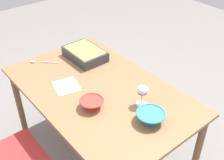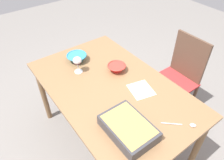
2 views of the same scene
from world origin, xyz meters
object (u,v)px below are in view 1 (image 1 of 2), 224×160
(casserole_dish, at_px, (85,53))
(serving_spoon, at_px, (38,62))
(wine_glass, at_px, (142,91))
(dining_table, at_px, (99,98))
(napkin, at_px, (66,86))
(small_bowl, at_px, (92,103))
(mixing_bowl, at_px, (150,116))

(casserole_dish, relative_size, serving_spoon, 1.94)
(wine_glass, distance_m, serving_spoon, 1.01)
(wine_glass, relative_size, serving_spoon, 0.84)
(dining_table, distance_m, wine_glass, 0.41)
(wine_glass, bearing_deg, dining_table, -160.14)
(dining_table, xyz_separation_m, napkin, (-0.18, -0.17, 0.09))
(small_bowl, height_order, napkin, small_bowl)
(dining_table, distance_m, napkin, 0.26)
(casserole_dish, bearing_deg, serving_spoon, -118.60)
(casserole_dish, distance_m, serving_spoon, 0.40)
(serving_spoon, bearing_deg, casserole_dish, 61.40)
(mixing_bowl, bearing_deg, serving_spoon, -168.65)
(dining_table, height_order, napkin, napkin)
(wine_glass, bearing_deg, casserole_dish, 175.67)
(wine_glass, xyz_separation_m, small_bowl, (-0.19, -0.28, -0.08))
(mixing_bowl, height_order, serving_spoon, mixing_bowl)
(wine_glass, relative_size, napkin, 0.81)
(wine_glass, height_order, casserole_dish, wine_glass)
(small_bowl, bearing_deg, napkin, -178.76)
(wine_glass, distance_m, napkin, 0.60)
(small_bowl, distance_m, serving_spoon, 0.76)
(napkin, bearing_deg, mixing_bowl, 18.11)
(casserole_dish, xyz_separation_m, small_bowl, (0.57, -0.34, -0.01))
(napkin, bearing_deg, small_bowl, 1.24)
(dining_table, distance_m, small_bowl, 0.25)
(small_bowl, distance_m, napkin, 0.32)
(mixing_bowl, relative_size, small_bowl, 1.15)
(mixing_bowl, distance_m, napkin, 0.70)
(dining_table, relative_size, wine_glass, 9.34)
(casserole_dish, height_order, serving_spoon, casserole_dish)
(casserole_dish, distance_m, mixing_bowl, 0.93)
(wine_glass, relative_size, casserole_dish, 0.43)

